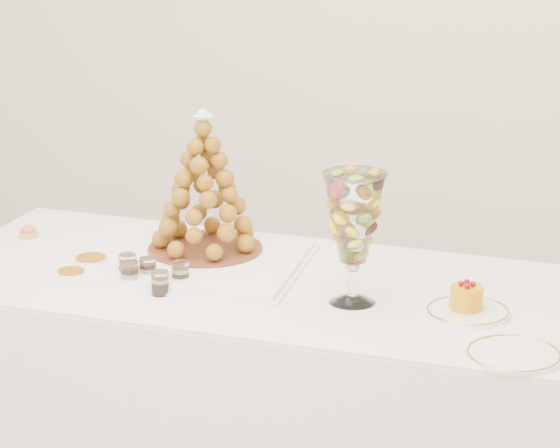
% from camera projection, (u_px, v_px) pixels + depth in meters
% --- Properties ---
extents(buffet_table, '(2.05, 0.90, 0.76)m').
position_uv_depth(buffet_table, '(289.00, 411.00, 3.72)').
color(buffet_table, white).
rests_on(buffet_table, ground).
extents(lace_tray, '(0.70, 0.56, 0.02)m').
position_uv_depth(lace_tray, '(185.00, 261.00, 3.75)').
color(lace_tray, white).
rests_on(lace_tray, buffet_table).
extents(macaron_vase, '(0.16, 0.16, 0.35)m').
position_uv_depth(macaron_vase, '(354.00, 219.00, 3.40)').
color(macaron_vase, white).
rests_on(macaron_vase, buffet_table).
extents(cake_plate, '(0.22, 0.22, 0.01)m').
position_uv_depth(cake_plate, '(468.00, 312.00, 3.39)').
color(cake_plate, white).
rests_on(cake_plate, buffet_table).
extents(spare_plate, '(0.23, 0.23, 0.01)m').
position_uv_depth(spare_plate, '(514.00, 355.00, 3.13)').
color(spare_plate, white).
rests_on(spare_plate, buffet_table).
extents(pink_tart, '(0.06, 0.06, 0.04)m').
position_uv_depth(pink_tart, '(28.00, 232.00, 3.98)').
color(pink_tart, tan).
rests_on(pink_tart, buffet_table).
extents(verrine_a, '(0.06, 0.06, 0.07)m').
position_uv_depth(verrine_a, '(128.00, 266.00, 3.64)').
color(verrine_a, white).
rests_on(verrine_a, buffet_table).
extents(verrine_b, '(0.05, 0.05, 0.06)m').
position_uv_depth(verrine_b, '(148.00, 269.00, 3.63)').
color(verrine_b, white).
rests_on(verrine_b, buffet_table).
extents(verrine_c, '(0.05, 0.05, 0.06)m').
position_uv_depth(verrine_c, '(180.00, 273.00, 3.59)').
color(verrine_c, white).
rests_on(verrine_c, buffet_table).
extents(verrine_d, '(0.06, 0.06, 0.07)m').
position_uv_depth(verrine_d, '(130.00, 274.00, 3.58)').
color(verrine_d, white).
rests_on(verrine_d, buffet_table).
extents(verrine_e, '(0.06, 0.06, 0.06)m').
position_uv_depth(verrine_e, '(160.00, 283.00, 3.52)').
color(verrine_e, white).
rests_on(verrine_e, buffet_table).
extents(ramekin_back, '(0.10, 0.10, 0.03)m').
position_uv_depth(ramekin_back, '(91.00, 263.00, 3.72)').
color(ramekin_back, white).
rests_on(ramekin_back, buffet_table).
extents(ramekin_front, '(0.08, 0.08, 0.03)m').
position_uv_depth(ramekin_front, '(71.00, 276.00, 3.62)').
color(ramekin_front, white).
rests_on(ramekin_front, buffet_table).
extents(croquembouche, '(0.33, 0.33, 0.41)m').
position_uv_depth(croquembouche, '(204.00, 183.00, 3.75)').
color(croquembouche, brown).
rests_on(croquembouche, lace_tray).
extents(mousse_cake, '(0.09, 0.09, 0.08)m').
position_uv_depth(mousse_cake, '(466.00, 297.00, 3.39)').
color(mousse_cake, orange).
rests_on(mousse_cake, cake_plate).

